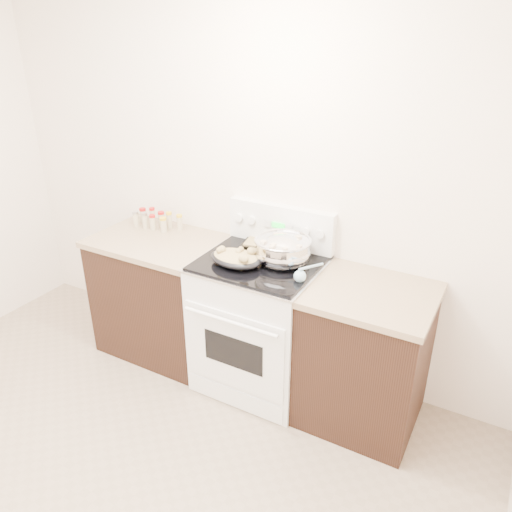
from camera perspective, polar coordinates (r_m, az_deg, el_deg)
The scene contains 9 objects.
counter_left at distance 3.82m, azimuth -10.53°, elevation -4.34°, with size 0.93×0.67×0.92m.
counter_right at distance 3.20m, azimuth 12.29°, elevation -11.11°, with size 0.73×0.67×0.92m.
kitchen_range at distance 3.40m, azimuth 0.45°, elevation -7.44°, with size 0.78×0.73×1.22m.
mixing_bowl at distance 3.12m, azimuth 3.08°, elevation 0.62°, with size 0.36×0.36×0.21m.
roasting_pan at distance 3.10m, azimuth -2.32°, elevation -0.20°, with size 0.36×0.27×0.11m.
baking_sheet at distance 3.39m, azimuth 2.07°, elevation 1.54°, with size 0.44×0.35×0.06m.
wooden_spoon at distance 3.16m, azimuth -3.51°, elevation -0.47°, with size 0.22×0.21×0.04m.
blue_ladle at distance 2.94m, azimuth 5.22°, elevation -2.17°, with size 0.10×0.26×0.09m.
spice_jars at distance 3.80m, azimuth -11.40°, elevation 4.08°, with size 0.38×0.15×0.13m.
Camera 1 is at (1.71, -1.08, 2.34)m, focal length 35.00 mm.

